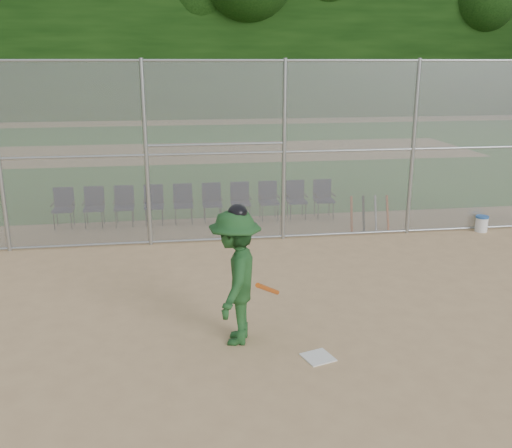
{
  "coord_description": "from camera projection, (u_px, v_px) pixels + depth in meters",
  "views": [
    {
      "loc": [
        -1.46,
        -7.3,
        3.96
      ],
      "look_at": [
        0.0,
        2.5,
        1.1
      ],
      "focal_mm": 40.0,
      "sensor_mm": 36.0,
      "label": 1
    }
  ],
  "objects": [
    {
      "name": "ground",
      "position": [
        281.0,
        344.0,
        8.24
      ],
      "size": [
        100.0,
        100.0,
        0.0
      ],
      "primitive_type": "plane",
      "color": "tan",
      "rests_on": "ground"
    },
    {
      "name": "grass_strip",
      "position": [
        205.0,
        152.0,
        25.35
      ],
      "size": [
        100.0,
        100.0,
        0.0
      ],
      "primitive_type": "plane",
      "color": "#225D1C",
      "rests_on": "ground"
    },
    {
      "name": "dirt_patch_far",
      "position": [
        205.0,
        152.0,
        25.35
      ],
      "size": [
        24.0,
        24.0,
        0.0
      ],
      "primitive_type": "plane",
      "color": "tan",
      "rests_on": "ground"
    },
    {
      "name": "backstop_fence",
      "position": [
        239.0,
        150.0,
        12.42
      ],
      "size": [
        16.09,
        0.09,
        4.0
      ],
      "color": "gray",
      "rests_on": "ground"
    },
    {
      "name": "treeline",
      "position": [
        199.0,
        24.0,
        25.72
      ],
      "size": [
        81.0,
        60.0,
        11.0
      ],
      "color": "black",
      "rests_on": "ground"
    },
    {
      "name": "home_plate",
      "position": [
        318.0,
        357.0,
        7.87
      ],
      "size": [
        0.48,
        0.48,
        0.02
      ],
      "primitive_type": "cube",
      "rotation": [
        0.0,
        0.0,
        0.3
      ],
      "color": "white",
      "rests_on": "ground"
    },
    {
      "name": "batter_at_plate",
      "position": [
        235.0,
        277.0,
        8.09
      ],
      "size": [
        1.15,
        1.47,
        2.06
      ],
      "color": "#1E4C21",
      "rests_on": "ground"
    },
    {
      "name": "water_cooler",
      "position": [
        482.0,
        224.0,
        13.62
      ],
      "size": [
        0.3,
        0.3,
        0.38
      ],
      "color": "white",
      "rests_on": "ground"
    },
    {
      "name": "spare_bats",
      "position": [
        370.0,
        213.0,
        13.66
      ],
      "size": [
        0.96,
        0.3,
        0.85
      ],
      "color": "#D84C14",
      "rests_on": "ground"
    },
    {
      "name": "chair_0",
      "position": [
        63.0,
        209.0,
        13.85
      ],
      "size": [
        0.54,
        0.52,
        0.96
      ],
      "primitive_type": null,
      "color": "black",
      "rests_on": "ground"
    },
    {
      "name": "chair_1",
      "position": [
        94.0,
        207.0,
        13.95
      ],
      "size": [
        0.54,
        0.52,
        0.96
      ],
      "primitive_type": null,
      "color": "black",
      "rests_on": "ground"
    },
    {
      "name": "chair_2",
      "position": [
        124.0,
        206.0,
        14.06
      ],
      "size": [
        0.54,
        0.52,
        0.96
      ],
      "primitive_type": null,
      "color": "black",
      "rests_on": "ground"
    },
    {
      "name": "chair_3",
      "position": [
        154.0,
        205.0,
        14.16
      ],
      "size": [
        0.54,
        0.52,
        0.96
      ],
      "primitive_type": null,
      "color": "black",
      "rests_on": "ground"
    },
    {
      "name": "chair_4",
      "position": [
        183.0,
        204.0,
        14.26
      ],
      "size": [
        0.54,
        0.52,
        0.96
      ],
      "primitive_type": null,
      "color": "black",
      "rests_on": "ground"
    },
    {
      "name": "chair_5",
      "position": [
        212.0,
        203.0,
        14.36
      ],
      "size": [
        0.54,
        0.52,
        0.96
      ],
      "primitive_type": null,
      "color": "black",
      "rests_on": "ground"
    },
    {
      "name": "chair_6",
      "position": [
        241.0,
        202.0,
        14.47
      ],
      "size": [
        0.54,
        0.52,
        0.96
      ],
      "primitive_type": null,
      "color": "black",
      "rests_on": "ground"
    },
    {
      "name": "chair_7",
      "position": [
        269.0,
        201.0,
        14.57
      ],
      "size": [
        0.54,
        0.52,
        0.96
      ],
      "primitive_type": null,
      "color": "black",
      "rests_on": "ground"
    },
    {
      "name": "chair_8",
      "position": [
        297.0,
        200.0,
        14.67
      ],
      "size": [
        0.54,
        0.52,
        0.96
      ],
      "primitive_type": null,
      "color": "black",
      "rests_on": "ground"
    },
    {
      "name": "chair_9",
      "position": [
        324.0,
        199.0,
        14.77
      ],
      "size": [
        0.54,
        0.52,
        0.96
      ],
      "primitive_type": null,
      "color": "black",
      "rests_on": "ground"
    }
  ]
}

